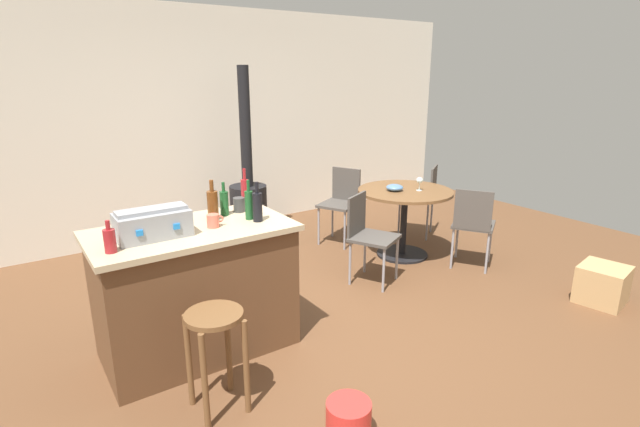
{
  "coord_description": "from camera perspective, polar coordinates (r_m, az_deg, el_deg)",
  "views": [
    {
      "loc": [
        -2.02,
        -2.69,
        1.95
      ],
      "look_at": [
        0.25,
        0.64,
        0.75
      ],
      "focal_mm": 26.77,
      "sensor_mm": 36.0,
      "label": 1
    }
  ],
  "objects": [
    {
      "name": "bottle_1",
      "position": [
        3.04,
        -23.83,
        -2.94
      ],
      "size": [
        0.07,
        0.07,
        0.2
      ],
      "color": "maroon",
      "rests_on": "kitchen_island"
    },
    {
      "name": "serving_bowl",
      "position": [
        5.11,
        8.92,
        3.09
      ],
      "size": [
        0.18,
        0.18,
        0.07
      ],
      "primitive_type": "ellipsoid",
      "color": "#4C7099",
      "rests_on": "dining_table"
    },
    {
      "name": "cup_1",
      "position": [
        3.66,
        -9.62,
        1.05
      ],
      "size": [
        0.12,
        0.09,
        0.11
      ],
      "color": "#383838",
      "rests_on": "kitchen_island"
    },
    {
      "name": "bottle_5",
      "position": [
        3.44,
        -8.49,
        1.1
      ],
      "size": [
        0.06,
        0.06,
        0.29
      ],
      "color": "#194C23",
      "rests_on": "kitchen_island"
    },
    {
      "name": "toolbox",
      "position": [
        3.21,
        -19.36,
        -1.14
      ],
      "size": [
        0.45,
        0.24,
        0.19
      ],
      "color": "gray",
      "rests_on": "kitchen_island"
    },
    {
      "name": "wood_stove",
      "position": [
        5.76,
        -8.54,
        1.72
      ],
      "size": [
        0.44,
        0.45,
        2.03
      ],
      "color": "black",
      "rests_on": "ground_plane"
    },
    {
      "name": "bottle_2",
      "position": [
        3.39,
        -7.48,
        0.86
      ],
      "size": [
        0.07,
        0.07,
        0.29
      ],
      "color": "black",
      "rests_on": "kitchen_island"
    },
    {
      "name": "wine_glass",
      "position": [
        5.15,
        11.82,
        3.86
      ],
      "size": [
        0.07,
        0.07,
        0.14
      ],
      "color": "silver",
      "rests_on": "dining_table"
    },
    {
      "name": "bottle_3",
      "position": [
        3.48,
        -12.71,
        1.05
      ],
      "size": [
        0.08,
        0.08,
        0.29
      ],
      "color": "#603314",
      "rests_on": "kitchen_island"
    },
    {
      "name": "folding_chair_right",
      "position": [
        5.93,
        12.17,
        2.22
      ],
      "size": [
        0.56,
        0.56,
        0.87
      ],
      "color": "#47423D",
      "rests_on": "ground_plane"
    },
    {
      "name": "cardboard_box",
      "position": [
        4.89,
        30.67,
        -7.29
      ],
      "size": [
        0.45,
        0.43,
        0.33
      ],
      "primitive_type": "cube",
      "rotation": [
        0.0,
        0.0,
        0.19
      ],
      "color": "tan",
      "rests_on": "ground_plane"
    },
    {
      "name": "bottle_4",
      "position": [
        3.58,
        -11.38,
        1.3
      ],
      "size": [
        0.06,
        0.06,
        0.25
      ],
      "color": "#194C23",
      "rests_on": "kitchen_island"
    },
    {
      "name": "folding_chair_near",
      "position": [
        5.59,
        2.57,
        1.69
      ],
      "size": [
        0.53,
        0.53,
        0.87
      ],
      "color": "#47423D",
      "rests_on": "ground_plane"
    },
    {
      "name": "folding_chair_left",
      "position": [
        5.05,
        17.83,
        -0.94
      ],
      "size": [
        0.55,
        0.55,
        0.85
      ],
      "color": "#47423D",
      "rests_on": "ground_plane"
    },
    {
      "name": "wooden_stool",
      "position": [
        2.91,
        -12.38,
        -14.45
      ],
      "size": [
        0.34,
        0.34,
        0.64
      ],
      "color": "brown",
      "rests_on": "ground_plane"
    },
    {
      "name": "folding_chair_far",
      "position": [
        4.54,
        5.73,
        -2.2
      ],
      "size": [
        0.54,
        0.54,
        0.85
      ],
      "color": "#47423D",
      "rests_on": "ground_plane"
    },
    {
      "name": "back_wall",
      "position": [
        6.08,
        -14.96,
        10.35
      ],
      "size": [
        8.0,
        0.1,
        2.7
      ],
      "primitive_type": "cube",
      "color": "silver",
      "rests_on": "ground_plane"
    },
    {
      "name": "dining_table",
      "position": [
        5.21,
        10.07,
        0.93
      ],
      "size": [
        1.01,
        1.01,
        0.74
      ],
      "color": "black",
      "rests_on": "ground_plane"
    },
    {
      "name": "kitchen_island",
      "position": [
        3.53,
        -14.57,
        -8.84
      ],
      "size": [
        1.35,
        0.75,
        0.93
      ],
      "color": "brown",
      "rests_on": "ground_plane"
    },
    {
      "name": "cup_0",
      "position": [
        3.33,
        -12.64,
        -0.85
      ],
      "size": [
        0.12,
        0.08,
        0.09
      ],
      "color": "#DB6651",
      "rests_on": "kitchen_island"
    },
    {
      "name": "bottle_0",
      "position": [
        3.75,
        -8.95,
        2.48
      ],
      "size": [
        0.06,
        0.06,
        0.31
      ],
      "color": "maroon",
      "rests_on": "kitchen_island"
    },
    {
      "name": "ground_plane",
      "position": [
        3.89,
        2.35,
        -13.53
      ],
      "size": [
        8.8,
        8.8,
        0.0
      ],
      "primitive_type": "plane",
      "color": "brown"
    },
    {
      "name": "plastic_bucket",
      "position": [
        2.85,
        3.43,
        -23.55
      ],
      "size": [
        0.25,
        0.25,
        0.23
      ],
      "primitive_type": "cylinder",
      "color": "red",
      "rests_on": "ground_plane"
    }
  ]
}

